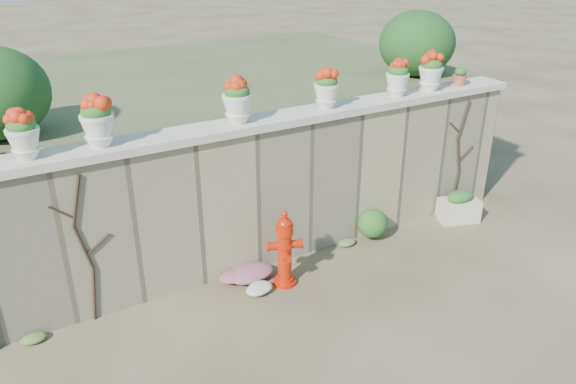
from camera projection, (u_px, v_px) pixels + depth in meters
ground at (351, 320)px, 6.82m from camera, size 80.00×80.00×0.00m
stone_wall at (279, 192)px, 7.82m from camera, size 8.00×0.40×2.00m
wall_cap at (278, 120)px, 7.37m from camera, size 8.10×0.52×0.10m
raised_fill at (195, 129)px, 10.33m from camera, size 9.00×6.00×2.00m
back_shrub_right at (417, 43)px, 9.64m from camera, size 1.30×1.30×1.10m
vine_left at (85, 248)px, 6.44m from camera, size 0.60×0.04×1.91m
vine_right at (459, 156)px, 9.11m from camera, size 0.60×0.04×1.91m
fire_hydrant at (285, 249)px, 7.31m from camera, size 0.47×0.33×1.07m
planter_box at (459, 207)px, 9.09m from camera, size 0.71×0.55×0.52m
green_shrub at (379, 221)px, 8.48m from camera, size 0.67×0.60×0.64m
magenta_clump at (240, 274)px, 7.54m from camera, size 0.88×0.58×0.23m
white_flowers at (263, 288)px, 7.29m from camera, size 0.47×0.37×0.17m
urn_pot_0 at (23, 135)px, 5.86m from camera, size 0.34×0.34×0.54m
urn_pot_1 at (97, 121)px, 6.19m from camera, size 0.38×0.38×0.59m
urn_pot_2 at (237, 100)px, 6.97m from camera, size 0.38×0.38×0.59m
urn_pot_3 at (326, 89)px, 7.58m from camera, size 0.34×0.34×0.53m
urn_pot_4 at (398, 78)px, 8.14m from camera, size 0.34×0.34×0.54m
urn_pot_5 at (431, 72)px, 8.42m from camera, size 0.37×0.37×0.57m
terracotta_pot at (460, 77)px, 8.77m from camera, size 0.22×0.22×0.27m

